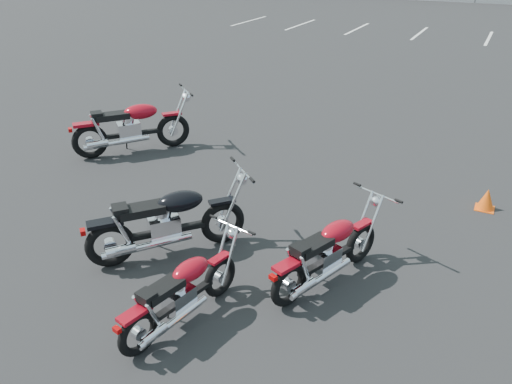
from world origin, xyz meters
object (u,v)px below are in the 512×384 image
at_px(motorcycle_third_red, 182,293).
at_px(motorcycle_rear_red, 328,252).
at_px(motorcycle_front_red, 131,127).
at_px(motorcycle_second_black, 167,222).

relative_size(motorcycle_third_red, motorcycle_rear_red, 0.93).
xyz_separation_m(motorcycle_front_red, motorcycle_third_red, (3.78, -3.77, -0.14)).
height_order(motorcycle_third_red, motorcycle_rear_red, motorcycle_rear_red).
bearing_deg(motorcycle_rear_red, motorcycle_front_red, 154.66).
xyz_separation_m(motorcycle_front_red, motorcycle_rear_red, (4.96, -2.35, -0.11)).
distance_m(motorcycle_second_black, motorcycle_rear_red, 2.16).
bearing_deg(motorcycle_third_red, motorcycle_rear_red, 50.43).
relative_size(motorcycle_second_black, motorcycle_rear_red, 1.03).
xyz_separation_m(motorcycle_third_red, motorcycle_rear_red, (1.18, 1.43, 0.03)).
height_order(motorcycle_second_black, motorcycle_third_red, motorcycle_second_black).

